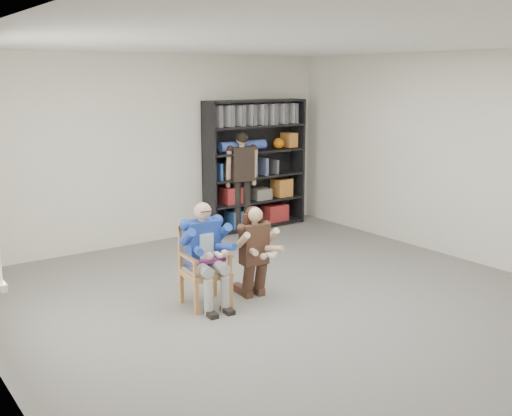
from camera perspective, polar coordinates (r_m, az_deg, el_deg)
room_shell at (r=6.15m, az=4.77°, el=2.44°), size 6.00×7.00×2.80m
floor at (r=6.54m, az=4.55°, el=-9.73°), size 6.00×7.00×0.01m
armchair at (r=6.55m, az=-4.84°, el=-5.55°), size 0.56×0.54×0.89m
seated_man at (r=6.51m, az=-4.86°, el=-4.43°), size 0.56×0.74×1.16m
kneeling_woman at (r=6.73m, az=-0.07°, el=-4.26°), size 0.51×0.75×1.06m
bookshelf at (r=9.80m, az=-0.07°, el=4.12°), size 1.80×0.38×2.10m
standing_man at (r=9.52m, az=-1.34°, el=2.43°), size 0.55×0.38×1.62m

